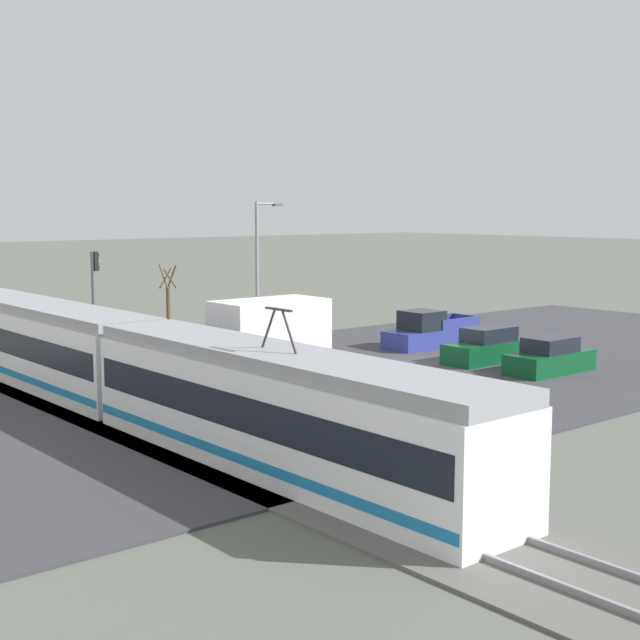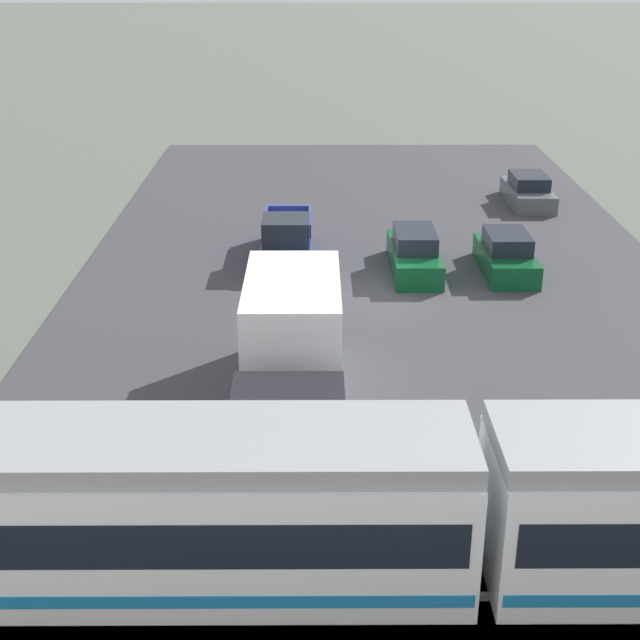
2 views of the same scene
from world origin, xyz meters
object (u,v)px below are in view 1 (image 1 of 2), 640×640
(pickup_truck, at_px, (430,333))
(street_tree, at_px, (168,305))
(light_rail_tram, at_px, (137,371))
(street_lamp_near_crossing, at_px, (260,254))
(traffic_light_pole, at_px, (94,286))
(sedan_car_2, at_px, (489,347))
(sedan_car_0, at_px, (550,358))
(box_truck, at_px, (248,341))

(pickup_truck, height_order, street_tree, street_tree)
(light_rail_tram, relative_size, street_lamp_near_crossing, 4.18)
(light_rail_tram, height_order, pickup_truck, light_rail_tram)
(street_tree, distance_m, street_lamp_near_crossing, 7.12)
(pickup_truck, bearing_deg, traffic_light_pole, 53.23)
(light_rail_tram, height_order, sedan_car_2, light_rail_tram)
(pickup_truck, distance_m, street_tree, 14.27)
(light_rail_tram, xyz_separation_m, sedan_car_0, (-4.02, -17.44, -0.93))
(sedan_car_2, bearing_deg, street_lamp_near_crossing, -177.92)
(street_lamp_near_crossing, bearing_deg, box_truck, 142.09)
(pickup_truck, bearing_deg, street_lamp_near_crossing, 8.97)
(light_rail_tram, distance_m, sedan_car_0, 17.93)
(sedan_car_0, distance_m, street_tree, 20.94)
(sedan_car_2, distance_m, traffic_light_pole, 19.39)
(box_truck, xyz_separation_m, sedan_car_2, (-4.34, -10.37, -0.78))
(light_rail_tram, bearing_deg, street_lamp_near_crossing, -46.13)
(pickup_truck, height_order, sedan_car_2, pickup_truck)
(sedan_car_0, xyz_separation_m, sedan_car_2, (3.44, -0.12, 0.03))
(sedan_car_0, height_order, street_tree, street_tree)
(light_rail_tram, height_order, street_lamp_near_crossing, street_lamp_near_crossing)
(street_tree, xyz_separation_m, street_lamp_near_crossing, (0.65, -6.63, 2.50))
(box_truck, relative_size, traffic_light_pole, 1.67)
(box_truck, xyz_separation_m, street_lamp_near_crossing, (12.54, -9.76, 2.82))
(sedan_car_2, relative_size, traffic_light_pole, 0.95)
(box_truck, distance_m, pickup_truck, 11.70)
(light_rail_tram, distance_m, pickup_truck, 19.34)
(sedan_car_0, relative_size, street_lamp_near_crossing, 0.57)
(traffic_light_pole, bearing_deg, street_tree, -74.86)
(pickup_truck, xyz_separation_m, sedan_car_0, (-8.27, 1.40, -0.08))
(street_tree, bearing_deg, light_rail_tram, 146.59)
(box_truck, distance_m, sedan_car_0, 12.90)
(light_rail_tram, bearing_deg, sedan_car_0, -102.98)
(pickup_truck, height_order, traffic_light_pole, traffic_light_pole)
(sedan_car_0, height_order, street_lamp_near_crossing, street_lamp_near_crossing)
(box_truck, distance_m, street_tree, 12.29)
(pickup_truck, distance_m, street_lamp_near_crossing, 12.70)
(traffic_light_pole, relative_size, street_lamp_near_crossing, 0.66)
(street_tree, height_order, street_lamp_near_crossing, street_lamp_near_crossing)
(light_rail_tram, relative_size, pickup_truck, 5.78)
(light_rail_tram, distance_m, street_lamp_near_crossing, 23.67)
(sedan_car_2, distance_m, street_lamp_near_crossing, 17.27)
(street_tree, relative_size, street_lamp_near_crossing, 0.54)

